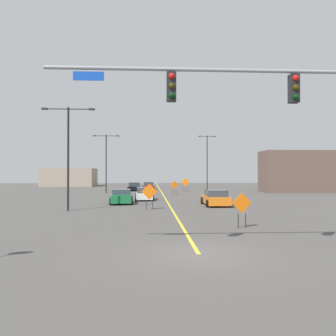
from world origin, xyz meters
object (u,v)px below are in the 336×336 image
object	(u,v)px
car_red_near	(149,186)
traffic_signal_assembly	(292,106)
construction_sign_right_lane	(149,193)
car_white_approaching	(144,194)
car_green_mid	(122,197)
street_lamp_far_right	(207,158)
car_black_distant	(134,187)
construction_sign_right_shoulder	(242,205)
construction_sign_median_far	(185,183)
street_lamp_near_left	(106,158)
street_lamp_mid_right	(68,149)
car_orange_far	(216,198)
construction_sign_left_shoulder	(174,186)

from	to	relation	value
car_red_near	traffic_signal_assembly	bearing A→B (deg)	-83.33
traffic_signal_assembly	construction_sign_right_lane	bearing A→B (deg)	109.64
car_white_approaching	car_green_mid	xyz separation A→B (m)	(-2.11, -4.00, 0.00)
traffic_signal_assembly	car_white_approaching	distance (m)	25.40
car_green_mid	construction_sign_right_lane	bearing A→B (deg)	-63.91
traffic_signal_assembly	street_lamp_far_right	xyz separation A→B (m)	(5.11, 47.99, 0.13)
traffic_signal_assembly	car_black_distant	distance (m)	43.66
car_black_distant	car_green_mid	size ratio (longest dim) A/B	1.01
construction_sign_right_lane	car_white_approaching	world-z (taller)	construction_sign_right_lane
construction_sign_right_shoulder	construction_sign_right_lane	world-z (taller)	construction_sign_right_lane
traffic_signal_assembly	construction_sign_median_far	distance (m)	40.87
street_lamp_far_right	construction_sign_right_lane	xyz separation A→B (m)	(-10.40, -33.18, -4.26)
street_lamp_near_left	car_white_approaching	xyz separation A→B (m)	(5.71, -12.61, -4.34)
street_lamp_mid_right	street_lamp_far_right	bearing A→B (deg)	63.77
street_lamp_mid_right	construction_sign_median_far	size ratio (longest dim) A/B	3.84
car_green_mid	construction_sign_right_shoulder	bearing A→B (deg)	-62.50
construction_sign_right_shoulder	car_white_approaching	bearing A→B (deg)	106.48
street_lamp_mid_right	car_white_approaching	xyz separation A→B (m)	(5.70, 10.08, -4.16)
street_lamp_mid_right	construction_sign_right_shoulder	size ratio (longest dim) A/B	4.28
traffic_signal_assembly	street_lamp_mid_right	size ratio (longest dim) A/B	1.71
car_red_near	car_white_approaching	bearing A→B (deg)	-91.00
car_black_distant	car_green_mid	world-z (taller)	same
car_orange_far	car_white_approaching	bearing A→B (deg)	134.92
street_lamp_near_left	car_green_mid	size ratio (longest dim) A/B	2.02
construction_sign_right_shoulder	car_orange_far	bearing A→B (deg)	85.32
street_lamp_far_right	car_green_mid	distance (m)	31.05
street_lamp_far_right	construction_sign_median_far	bearing A→B (deg)	-122.83
car_white_approaching	car_green_mid	bearing A→B (deg)	-117.79
construction_sign_left_shoulder	car_orange_far	world-z (taller)	construction_sign_left_shoulder
construction_sign_right_shoulder	construction_sign_left_shoulder	size ratio (longest dim) A/B	1.00
street_lamp_far_right	construction_sign_median_far	distance (m)	9.70
construction_sign_right_lane	construction_sign_left_shoulder	bearing A→B (deg)	79.32
car_red_near	street_lamp_far_right	bearing A→B (deg)	7.44
street_lamp_far_right	car_black_distant	size ratio (longest dim) A/B	2.30
traffic_signal_assembly	car_red_near	xyz separation A→B (m)	(-5.45, 46.61, -4.84)
street_lamp_mid_right	construction_sign_left_shoulder	xyz separation A→B (m)	(9.59, 18.24, -3.61)
street_lamp_mid_right	car_white_approaching	world-z (taller)	street_lamp_mid_right
construction_sign_right_lane	car_red_near	xyz separation A→B (m)	(-0.17, 31.80, -0.72)
construction_sign_median_far	street_lamp_far_right	bearing A→B (deg)	57.17
street_lamp_far_right	construction_sign_right_shoulder	distance (m)	42.94
traffic_signal_assembly	street_lamp_near_left	bearing A→B (deg)	107.40
car_white_approaching	car_red_near	xyz separation A→B (m)	(0.39, 22.36, -0.04)
construction_sign_left_shoulder	car_orange_far	size ratio (longest dim) A/B	0.42
construction_sign_median_far	construction_sign_left_shoulder	distance (m)	8.58
car_white_approaching	car_green_mid	distance (m)	4.52
street_lamp_far_right	car_white_approaching	xyz separation A→B (m)	(-10.96, -23.74, -4.93)
construction_sign_right_lane	car_red_near	world-z (taller)	construction_sign_right_lane
construction_sign_median_far	car_black_distant	world-z (taller)	construction_sign_median_far
street_lamp_near_left	street_lamp_mid_right	bearing A→B (deg)	-89.99
car_black_distant	car_white_approaching	bearing A→B (deg)	-84.13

